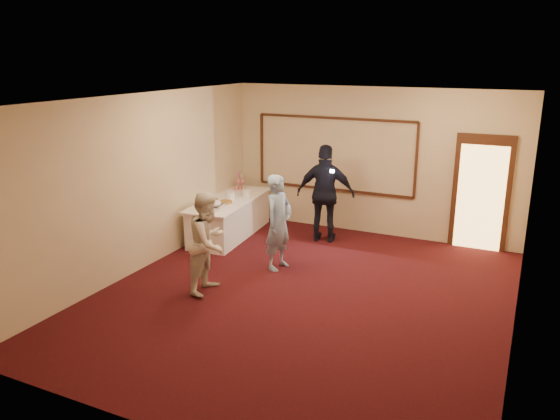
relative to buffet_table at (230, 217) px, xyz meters
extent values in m
plane|color=black|center=(2.53, -2.08, -0.39)|extent=(7.00, 7.00, 0.00)
cube|color=beige|center=(2.53, 1.42, 1.11)|extent=(6.00, 0.04, 3.00)
cube|color=beige|center=(2.53, -5.58, 1.11)|extent=(6.00, 0.04, 3.00)
cube|color=beige|center=(-0.47, -2.08, 1.11)|extent=(0.04, 7.00, 3.00)
cube|color=beige|center=(5.53, -2.08, 1.11)|extent=(0.04, 7.00, 3.00)
cube|color=white|center=(2.53, -2.08, 2.61)|extent=(6.00, 7.00, 0.04)
cube|color=#371E10|center=(1.73, 1.39, 0.46)|extent=(3.40, 0.04, 0.05)
cube|color=#371E10|center=(1.73, 1.39, 1.96)|extent=(3.40, 0.04, 0.05)
cube|color=#371E10|center=(0.03, 1.39, 1.21)|extent=(0.05, 0.04, 1.50)
cube|color=#371E10|center=(3.43, 1.39, 1.21)|extent=(0.05, 0.04, 1.50)
cube|color=#371E10|center=(4.68, 1.38, 0.71)|extent=(1.05, 0.06, 2.20)
cube|color=#FFBF66|center=(4.68, 1.35, 0.61)|extent=(0.85, 0.02, 2.00)
cube|color=white|center=(0.00, 0.00, -0.02)|extent=(1.04, 2.36, 0.74)
cube|color=white|center=(0.00, 0.00, 0.37)|extent=(1.15, 2.49, 0.03)
cube|color=silver|center=(0.08, -0.73, 0.40)|extent=(0.44, 0.52, 0.04)
ellipsoid|color=white|center=(0.08, -0.73, 0.49)|extent=(0.30, 0.30, 0.13)
cube|color=silver|center=(0.18, -0.59, 0.42)|extent=(0.21, 0.27, 0.01)
cylinder|color=#E55586|center=(-0.24, 0.88, 0.56)|extent=(0.02, 0.02, 0.36)
cylinder|color=#E55586|center=(-0.24, 0.88, 0.39)|extent=(0.27, 0.27, 0.01)
cylinder|color=#E55586|center=(-0.24, 0.88, 0.53)|extent=(0.21, 0.21, 0.01)
cylinder|color=#E55586|center=(-0.24, 0.88, 0.68)|extent=(0.14, 0.14, 0.01)
cylinder|color=white|center=(0.03, 0.00, 0.45)|extent=(0.17, 0.17, 0.14)
cylinder|color=white|center=(0.03, 0.00, 0.53)|extent=(0.18, 0.18, 0.01)
cylinder|color=white|center=(0.20, 0.36, 0.45)|extent=(0.17, 0.17, 0.14)
cylinder|color=white|center=(0.20, 0.36, 0.53)|extent=(0.18, 0.18, 0.01)
cylinder|color=white|center=(0.12, -0.34, 0.39)|extent=(0.30, 0.30, 0.01)
cylinder|color=#9B5527|center=(0.12, -0.34, 0.42)|extent=(0.25, 0.25, 0.05)
imported|color=#86A8CE|center=(1.68, -1.19, 0.44)|extent=(0.50, 0.67, 1.66)
imported|color=silver|center=(1.11, -2.51, 0.42)|extent=(0.65, 0.81, 1.61)
imported|color=black|center=(1.89, 0.52, 0.58)|extent=(1.21, 0.71, 1.94)
cube|color=white|center=(2.11, 0.26, 1.10)|extent=(0.08, 0.05, 0.05)
camera|label=1|loc=(5.53, -9.24, 3.22)|focal=35.00mm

